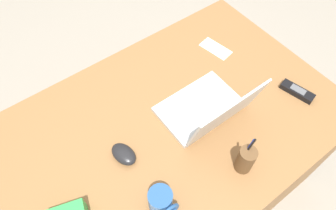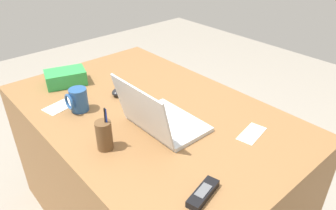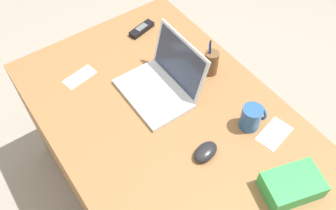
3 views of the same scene
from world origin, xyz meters
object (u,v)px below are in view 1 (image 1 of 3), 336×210
object	(u,v)px
laptop	(208,109)
pen_holder	(245,159)
cordless_phone	(297,91)
computer_mouse	(124,154)
coffee_mug_white	(161,202)

from	to	relation	value
laptop	pen_holder	xyz separation A→B (m)	(0.04, 0.24, 0.01)
laptop	pen_holder	world-z (taller)	laptop
laptop	cordless_phone	bearing A→B (deg)	159.64
computer_mouse	cordless_phone	xyz separation A→B (m)	(-0.73, 0.18, -0.01)
cordless_phone	pen_holder	bearing A→B (deg)	13.62
pen_holder	computer_mouse	bearing A→B (deg)	-41.92
laptop	computer_mouse	size ratio (longest dim) A/B	3.05
cordless_phone	pen_holder	xyz separation A→B (m)	(0.41, 0.10, 0.05)
coffee_mug_white	cordless_phone	world-z (taller)	coffee_mug_white
computer_mouse	pen_holder	world-z (taller)	pen_holder
computer_mouse	cordless_phone	size ratio (longest dim) A/B	0.73
laptop	coffee_mug_white	size ratio (longest dim) A/B	3.02
laptop	pen_holder	bearing A→B (deg)	81.00
coffee_mug_white	pen_holder	distance (m)	0.32
laptop	cordless_phone	size ratio (longest dim) A/B	2.22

